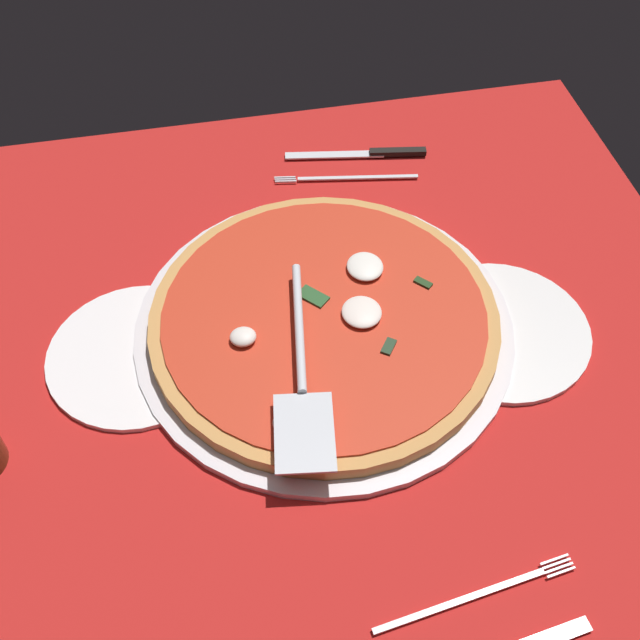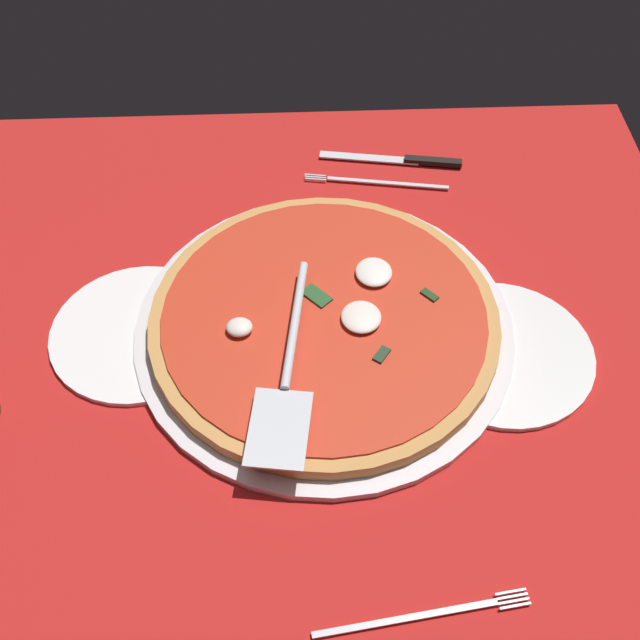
{
  "view_description": "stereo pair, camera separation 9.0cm",
  "coord_description": "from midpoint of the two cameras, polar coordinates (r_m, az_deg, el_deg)",
  "views": [
    {
      "loc": [
        -11.94,
        -52.96,
        73.27
      ],
      "look_at": [
        -0.49,
        4.37,
        2.4
      ],
      "focal_mm": 44.11,
      "sensor_mm": 36.0,
      "label": 1
    },
    {
      "loc": [
        -2.95,
        -54.04,
        73.27
      ],
      "look_at": [
        -0.49,
        4.37,
        2.4
      ],
      "focal_mm": 44.11,
      "sensor_mm": 36.0,
      "label": 2
    }
  ],
  "objects": [
    {
      "name": "checker_pattern",
      "position": [
        0.91,
        -2.0,
        -3.15
      ],
      "size": [
        95.28,
        95.28,
        0.1
      ],
      "color": "silver",
      "rests_on": "ground_plane"
    },
    {
      "name": "pizza",
      "position": [
        0.92,
        -2.79,
        -0.14
      ],
      "size": [
        40.93,
        40.93,
        3.41
      ],
      "color": "#CC8D4B",
      "rests_on": "pizza_pan"
    },
    {
      "name": "pizza_server",
      "position": [
        0.84,
        -4.45,
        -4.17
      ],
      "size": [
        7.37,
        27.53,
        1.0
      ],
      "rotation": [
        0.0,
        0.0,
        4.57
      ],
      "color": "silver",
      "rests_on": "pizza"
    },
    {
      "name": "place_setting_far",
      "position": [
        1.14,
        0.48,
        10.93
      ],
      "size": [
        22.42,
        14.04,
        1.4
      ],
      "rotation": [
        0.0,
        0.0,
        2.98
      ],
      "color": "white",
      "rests_on": "ground_plane"
    },
    {
      "name": "dinner_plate_left",
      "position": [
        0.94,
        -15.82,
        -2.64
      ],
      "size": [
        20.78,
        20.78,
        1.0
      ],
      "primitive_type": "cylinder",
      "color": "white",
      "rests_on": "ground_plane"
    },
    {
      "name": "dinner_plate_right",
      "position": [
        0.95,
        10.22,
        -0.73
      ],
      "size": [
        21.16,
        21.16,
        1.0
      ],
      "primitive_type": "cylinder",
      "color": "silver",
      "rests_on": "ground_plane"
    },
    {
      "name": "pizza_pan",
      "position": [
        0.93,
        -2.78,
        -0.81
      ],
      "size": [
        44.68,
        44.68,
        1.3
      ],
      "primitive_type": "cylinder",
      "color": "silver",
      "rests_on": "ground_plane"
    },
    {
      "name": "ground_plane",
      "position": [
        0.91,
        -1.99,
        -3.32
      ],
      "size": [
        95.28,
        95.28,
        0.8
      ],
      "primitive_type": "cube",
      "color": "red"
    },
    {
      "name": "place_setting_near",
      "position": [
        0.77,
        7.46,
        -21.92
      ],
      "size": [
        21.1,
        14.61,
        1.4
      ],
      "rotation": [
        0.0,
        0.0,
        0.13
      ],
      "color": "silver",
      "rests_on": "ground_plane"
    }
  ]
}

